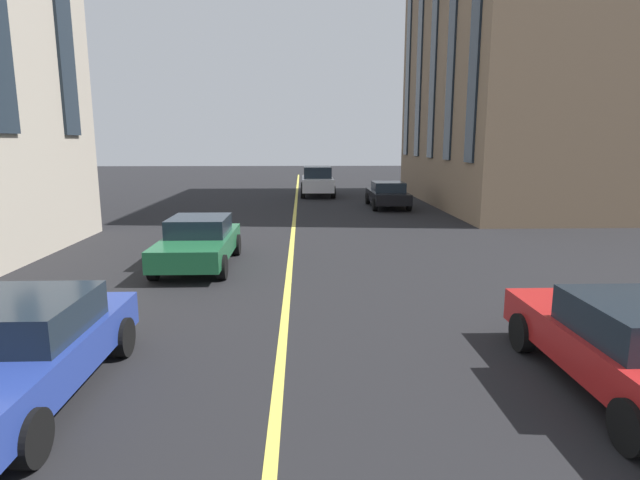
{
  "coord_description": "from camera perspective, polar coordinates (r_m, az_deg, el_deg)",
  "views": [
    {
      "loc": [
        5.25,
        -0.36,
        3.46
      ],
      "look_at": [
        16.77,
        -0.76,
        1.25
      ],
      "focal_mm": 28.89,
      "sensor_mm": 36.0,
      "label": 1
    }
  ],
  "objects": [
    {
      "name": "lane_centre_line",
      "position": [
        15.16,
        -3.31,
        -2.34
      ],
      "size": [
        80.0,
        0.16,
        0.01
      ],
      "color": "#D8C64C",
      "rests_on": "ground_plane"
    },
    {
      "name": "car_blue_oncoming",
      "position": [
        8.15,
        -30.3,
        -10.49
      ],
      "size": [
        4.4,
        1.95,
        1.37
      ],
      "color": "navy",
      "rests_on": "ground_plane"
    },
    {
      "name": "car_red_parked_b",
      "position": [
        8.42,
        31.32,
        -9.93
      ],
      "size": [
        4.4,
        1.95,
        1.37
      ],
      "color": "#B21E1E",
      "rests_on": "ground_plane"
    },
    {
      "name": "car_green_mid",
      "position": [
        14.83,
        -13.28,
        -0.15
      ],
      "size": [
        4.4,
        1.95,
        1.37
      ],
      "color": "#1E6038",
      "rests_on": "ground_plane"
    },
    {
      "name": "car_white_trailing",
      "position": [
        33.43,
        -0.3,
        6.59
      ],
      "size": [
        4.7,
        2.14,
        1.88
      ],
      "color": "silver",
      "rests_on": "ground_plane"
    },
    {
      "name": "car_black_near",
      "position": [
        27.66,
        7.49,
        5.05
      ],
      "size": [
        4.4,
        1.95,
        1.37
      ],
      "color": "black",
      "rests_on": "ground_plane"
    },
    {
      "name": "building_right_near",
      "position": [
        32.42,
        25.29,
        20.08
      ],
      "size": [
        16.99,
        13.87,
        18.41
      ],
      "color": "#846B51",
      "rests_on": "ground_plane"
    }
  ]
}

